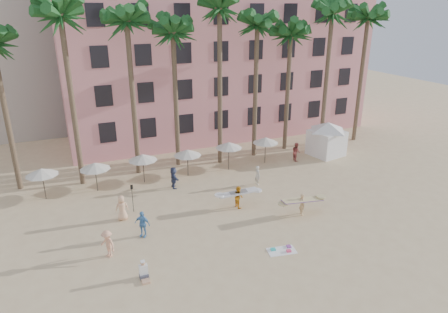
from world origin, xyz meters
name	(u,v)px	position (x,y,z in m)	size (l,w,h in m)	color
ground	(263,243)	(0.00, 0.00, 0.00)	(120.00, 120.00, 0.00)	#D1B789
pink_hotel	(214,64)	(7.00, 26.00, 8.00)	(35.00, 14.00, 16.00)	pink
palm_row	(191,25)	(0.51, 15.00, 12.97)	(44.40, 5.40, 16.30)	brown
umbrella_row	(166,155)	(-3.00, 12.50, 2.33)	(22.50, 2.70, 2.73)	#332B23
cabana	(327,136)	(13.89, 12.12, 2.07)	(5.27, 5.27, 3.50)	white
beach_towel	(282,250)	(0.73, -1.25, 0.03)	(1.95, 1.30, 0.14)	white
carrier_yellow	(302,203)	(4.48, 2.26, 0.97)	(3.25, 0.85, 1.70)	tan
carrier_white	(238,196)	(0.65, 5.19, 0.93)	(3.07, 1.10, 1.73)	orange
beachgoers	(185,192)	(-2.86, 7.45, 0.93)	(20.61, 10.70, 1.89)	tan
paddle	(132,195)	(-6.94, 7.57, 1.41)	(0.18, 0.04, 2.23)	black
seated_man	(144,273)	(-7.92, -0.57, 0.38)	(0.49, 0.85, 1.11)	#3F3F4C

